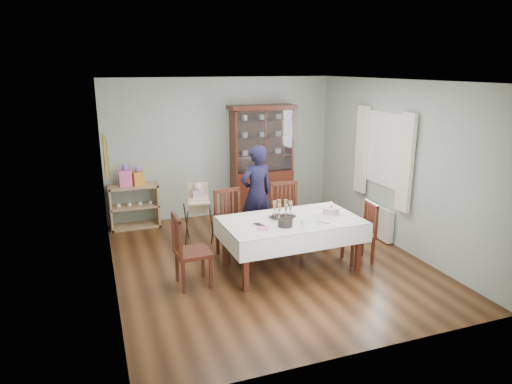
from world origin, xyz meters
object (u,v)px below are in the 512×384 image
china_cabinet (262,159)px  birthday_cake (331,211)px  sideboard (135,206)px  chair_far_right (286,229)px  champagne_tray (282,213)px  chair_end_right (359,244)px  chair_far_left (233,237)px  gift_bag_pink (126,177)px  chair_end_left (192,264)px  gift_bag_orange (138,177)px  high_chair (199,219)px  woman (256,193)px  dining_table (291,244)px

china_cabinet → birthday_cake: (0.13, -2.58, -0.31)m
sideboard → chair_far_right: 2.92m
champagne_tray → sideboard: bearing=126.8°
chair_end_right → birthday_cake: 0.70m
chair_far_left → gift_bag_pink: 2.45m
chair_end_left → gift_bag_orange: gift_bag_orange is taller
china_cabinet → champagne_tray: 2.59m
high_chair → champagne_tray: 1.75m
china_cabinet → woman: china_cabinet is taller
high_chair → chair_far_left: bearing=-55.3°
china_cabinet → chair_far_right: (-0.26, -1.84, -0.81)m
champagne_tray → chair_end_right: bearing=-10.7°
dining_table → sideboard: 3.29m
china_cabinet → gift_bag_pink: (-2.62, 0.00, -0.14)m
chair_far_left → china_cabinet: bearing=47.2°
sideboard → woman: size_ratio=0.55×
chair_end_left → high_chair: 1.64m
dining_table → chair_far_left: 0.99m
china_cabinet → gift_bag_pink: size_ratio=5.37×
chair_end_right → birthday_cake: (-0.43, 0.13, 0.54)m
chair_far_left → gift_bag_pink: gift_bag_pink is taller
china_cabinet → dining_table: bearing=-101.4°
woman → gift_bag_pink: (-2.02, 1.32, 0.16)m
gift_bag_orange → chair_end_left: bearing=-81.5°
woman → birthday_cake: size_ratio=5.76×
gift_bag_pink → chair_end_left: bearing=-76.9°
high_chair → woman: bearing=-4.2°
chair_far_left → chair_end_right: bearing=-36.5°
dining_table → china_cabinet: (0.53, 2.61, 0.74)m
chair_end_left → chair_end_right: 2.57m
china_cabinet → chair_far_right: size_ratio=2.04×
sideboard → chair_end_left: bearing=-79.5°
chair_end_left → gift_bag_orange: (-0.40, 2.64, 0.65)m
gift_bag_pink → sideboard: bearing=9.5°
chair_end_right → chair_far_right: bearing=-131.2°
chair_end_left → gift_bag_orange: bearing=5.6°
chair_far_right → gift_bag_pink: gift_bag_pink is taller
woman → birthday_cake: woman is taller
chair_far_right → high_chair: 1.50m
china_cabinet → chair_far_right: 2.03m
china_cabinet → high_chair: china_cabinet is taller
china_cabinet → sideboard: 2.60m
dining_table → gift_bag_orange: gift_bag_orange is taller
sideboard → high_chair: bearing=-48.7°
birthday_cake → gift_bag_orange: gift_bag_orange is taller
woman → high_chair: size_ratio=1.60×
chair_far_right → woman: (-0.34, 0.52, 0.50)m
chair_end_right → gift_bag_pink: 4.25m
gift_bag_orange → chair_end_right: bearing=-42.5°
woman → high_chair: bearing=-26.3°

